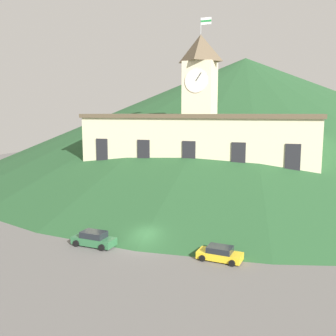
{
  "coord_description": "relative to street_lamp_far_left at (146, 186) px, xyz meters",
  "views": [
    {
      "loc": [
        15.44,
        -34.52,
        13.84
      ],
      "look_at": [
        0.0,
        7.69,
        7.18
      ],
      "focal_mm": 40.0,
      "sensor_mm": 36.0,
      "label": 1
    }
  ],
  "objects": [
    {
      "name": "car_green_wagon",
      "position": [
        1.19,
        -16.49,
        -2.47
      ],
      "size": [
        4.68,
        2.31,
        1.55
      ],
      "rotation": [
        0.0,
        0.0,
        -0.05
      ],
      "color": "#2D663D",
      "rests_on": "ground"
    },
    {
      "name": "banner_fence",
      "position": [
        5.99,
        -1.17,
        -1.82
      ],
      "size": [
        36.08,
        0.12,
        2.73
      ],
      "color": "#1E8438",
      "rests_on": "ground"
    },
    {
      "name": "car_yellow_coupe",
      "position": [
        14.44,
        -15.79,
        -2.57
      ],
      "size": [
        4.32,
        2.38,
        1.35
      ],
      "rotation": [
        0.0,
        0.0,
        -0.07
      ],
      "color": "yellow",
      "rests_on": "ground"
    },
    {
      "name": "civic_building",
      "position": [
        5.99,
        7.3,
        4.25
      ],
      "size": [
        35.88,
        11.7,
        27.88
      ],
      "color": "beige",
      "rests_on": "ground"
    },
    {
      "name": "ground_plane",
      "position": [
        5.99,
        -14.66,
        -3.19
      ],
      "size": [
        160.0,
        160.0,
        0.0
      ],
      "primitive_type": "plane",
      "color": "#605E5B"
    },
    {
      "name": "hillside_backdrop",
      "position": [
        5.99,
        51.66,
        10.74
      ],
      "size": [
        136.23,
        136.23,
        27.87
      ],
      "primitive_type": "cone",
      "color": "#234C28",
      "rests_on": "ground"
    },
    {
      "name": "car_blue_van",
      "position": [
        -3.63,
        -5.96,
        -2.23
      ],
      "size": [
        5.26,
        2.74,
        2.1
      ],
      "rotation": [
        0.0,
        0.0,
        -0.09
      ],
      "color": "#284C99",
      "rests_on": "ground"
    },
    {
      "name": "street_lamp_far_left",
      "position": [
        0.0,
        0.0,
        0.0
      ],
      "size": [
        1.26,
        0.36,
        4.31
      ],
      "color": "black",
      "rests_on": "ground"
    },
    {
      "name": "street_lamp_right",
      "position": [
        11.63,
        0.0,
        0.12
      ],
      "size": [
        1.26,
        0.36,
        4.49
      ],
      "color": "black",
      "rests_on": "ground"
    }
  ]
}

